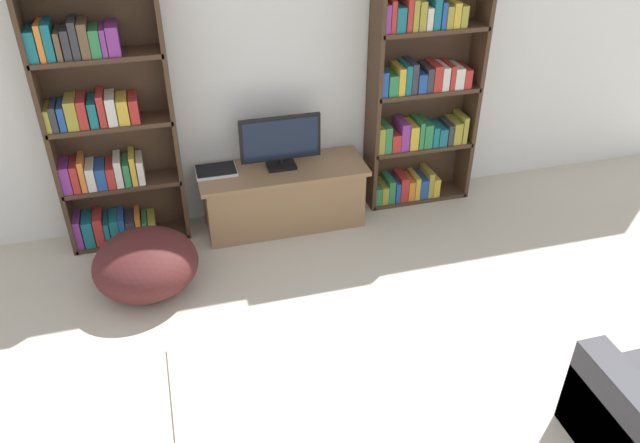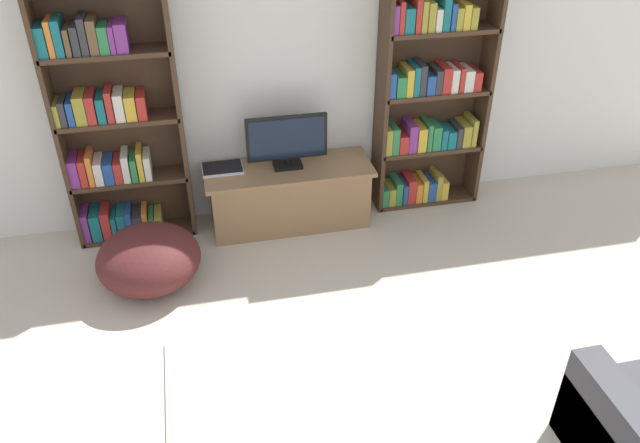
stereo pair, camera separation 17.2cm
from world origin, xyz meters
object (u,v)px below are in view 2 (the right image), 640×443
bookshelf_left (113,125)px  laptop (223,168)px  television (287,141)px  tv_stand (289,195)px  beanbag_ottoman (149,259)px  bookshelf_right (429,98)px

bookshelf_left → laptop: bearing=-4.1°
television → bookshelf_left: bearing=174.8°
tv_stand → television: bearing=90.0°
beanbag_ottoman → bookshelf_right: bearing=17.1°
tv_stand → laptop: size_ratio=4.19×
bookshelf_right → tv_stand: (-1.26, -0.14, -0.73)m
tv_stand → television: television is taller
bookshelf_right → laptop: (-1.80, -0.06, -0.45)m
television → beanbag_ottoman: television is taller
beanbag_ottoman → television: bearing=28.1°
bookshelf_left → television: size_ratio=3.10×
bookshelf_left → tv_stand: size_ratio=1.47×
tv_stand → television: 0.51m
television → tv_stand: bearing=-90.0°
laptop → bookshelf_right: bearing=1.8°
bookshelf_left → laptop: bookshelf_left is taller
laptop → beanbag_ottoman: (-0.65, -0.70, -0.33)m
television → laptop: 0.59m
tv_stand → television: size_ratio=2.10×
bookshelf_right → television: bearing=-174.6°
bookshelf_left → television: 1.37m
television → laptop: bearing=173.2°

